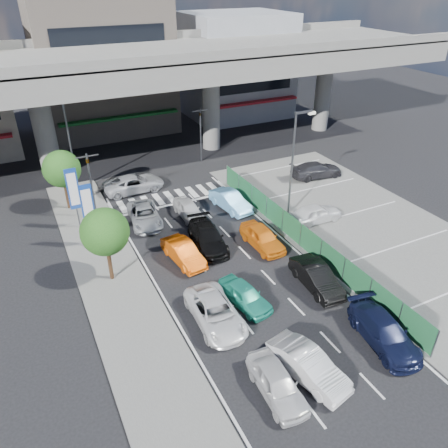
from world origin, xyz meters
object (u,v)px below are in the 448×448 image
street_lamp_right (295,156)px  signboard_near (88,208)px  minivan_navy_back (384,332)px  sedan_white_front_mid (188,209)px  taxi_orange_left (183,253)px  taxi_orange_right (262,237)px  taxi_teal_mid (245,295)px  sedan_black_mid (208,237)px  wagon_silver_front_left (145,215)px  sedan_white_mid_left (215,312)px  hatch_black_mid_right (317,277)px  signboard_far (73,191)px  parked_sedan_dgrey (316,170)px  traffic_cone (309,233)px  traffic_light_right (200,122)px  traffic_light_left (89,170)px  kei_truck_front_right (230,201)px  tree_far (62,169)px  parked_sedan_white (316,213)px  street_lamp_left (71,135)px  crossing_wagon_silver (134,184)px  hatch_white_back_mid (308,365)px  tree_near (105,232)px

street_lamp_right → signboard_near: bearing=172.1°
minivan_navy_back → sedan_white_front_mid: size_ratio=1.27×
taxi_orange_left → taxi_orange_right: taxi_orange_right is taller
taxi_teal_mid → sedan_black_mid: sedan_black_mid is taller
street_lamp_right → wagon_silver_front_left: (-10.29, 3.76, -4.14)m
sedan_white_mid_left → taxi_teal_mid: 2.17m
hatch_black_mid_right → signboard_far: bearing=134.9°
street_lamp_right → parked_sedan_dgrey: 8.69m
wagon_silver_front_left → traffic_cone: bearing=-30.1°
signboard_far → hatch_black_mid_right: signboard_far is taller
traffic_light_right → sedan_black_mid: size_ratio=1.09×
taxi_teal_mid → traffic_light_left: bearing=100.7°
minivan_navy_back → kei_truck_front_right: bearing=99.9°
traffic_cone → taxi_teal_mid: bearing=-150.7°
signboard_far → tree_far: tree_far is taller
street_lamp_right → hatch_black_mid_right: size_ratio=1.91×
parked_sedan_white → hatch_black_mid_right: bearing=144.4°
signboard_near → parked_sedan_white: signboard_near is taller
street_lamp_left → traffic_light_left: bearing=-88.8°
street_lamp_right → tree_far: bearing=150.4°
signboard_near → traffic_cone: size_ratio=6.00×
tree_far → taxi_orange_right: (10.85, -11.31, -2.70)m
parked_sedan_white → crossing_wagon_silver: bearing=44.1°
street_lamp_left → hatch_white_back_mid: bearing=-77.5°
street_lamp_right → sedan_white_mid_left: bearing=-141.4°
hatch_white_back_mid → traffic_cone: 12.14m
kei_truck_front_right → parked_sedan_dgrey: (9.63, 1.88, 0.06)m
wagon_silver_front_left → minivan_navy_back: bearing=-60.5°
tree_far → traffic_cone: bearing=-39.9°
minivan_navy_back → crossing_wagon_silver: crossing_wagon_silver is taller
traffic_light_left → crossing_wagon_silver: bearing=40.7°
hatch_white_back_mid → sedan_white_mid_left: bearing=100.6°
signboard_far → taxi_teal_mid: size_ratio=1.29×
signboard_near → taxi_teal_mid: bearing=-56.4°
traffic_light_left → tree_near: traffic_light_left is taller
taxi_teal_mid → kei_truck_front_right: size_ratio=0.88×
hatch_black_mid_right → parked_sedan_dgrey: (9.55, 12.84, 0.06)m
taxi_teal_mid → parked_sedan_dgrey: parked_sedan_dgrey is taller
sedan_white_front_mid → kei_truck_front_right: kei_truck_front_right is taller
taxi_orange_left → traffic_cone: 8.93m
street_lamp_right → tree_near: size_ratio=1.67×
signboard_far → parked_sedan_white: bearing=-23.0°
hatch_white_back_mid → kei_truck_front_right: 16.70m
taxi_teal_mid → tree_near: bearing=127.2°
signboard_near → tree_near: tree_near is taller
traffic_light_left → traffic_cone: 16.14m
taxi_orange_left → taxi_orange_right: bearing=-15.0°
taxi_orange_left → parked_sedan_dgrey: (15.57, 6.90, 0.10)m
hatch_white_back_mid → sedan_white_mid_left: size_ratio=0.89×
sedan_black_mid → minivan_navy_back: bearing=-62.7°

